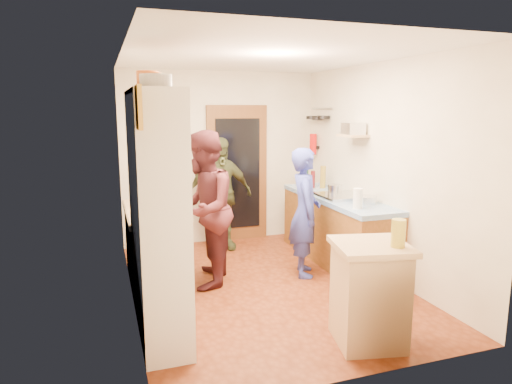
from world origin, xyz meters
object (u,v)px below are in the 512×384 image
hutch_body (158,217)px  person_hob (308,213)px  person_back (221,194)px  island_base (369,296)px  person_left (207,209)px  right_counter_base (336,231)px

hutch_body → person_hob: bearing=26.8°
person_hob → person_back: person_back is taller
island_base → person_hob: bearing=83.1°
person_hob → person_left: size_ratio=0.87×
island_base → hutch_body: bearing=156.3°
person_hob → person_back: bearing=45.5°
island_base → person_back: (-0.53, 3.10, 0.39)m
hutch_body → right_counter_base: bearing=27.5°
right_counter_base → person_left: (-1.82, -0.22, 0.49)m
island_base → person_hob: (0.21, 1.71, 0.36)m
right_counter_base → island_base: island_base is taller
island_base → person_hob: size_ratio=0.54×
island_base → person_left: 2.15m
island_base → person_left: size_ratio=0.47×
island_base → person_left: person_left is taller
hutch_body → person_left: hutch_body is taller
hutch_body → person_left: 1.29m
hutch_body → person_back: (1.17, 2.35, -0.28)m
island_base → person_back: person_back is taller
person_hob → island_base: bearing=-169.5°
right_counter_base → island_base: (-0.80, -2.05, 0.01)m
hutch_body → person_back: 2.64m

